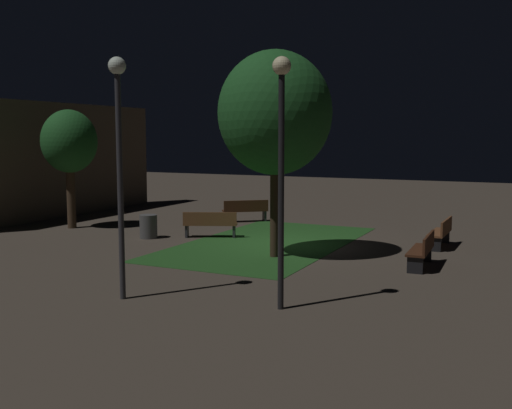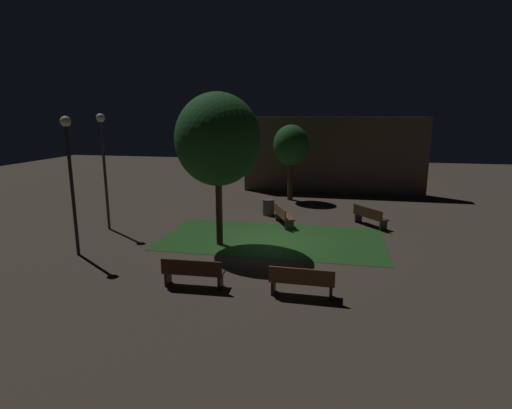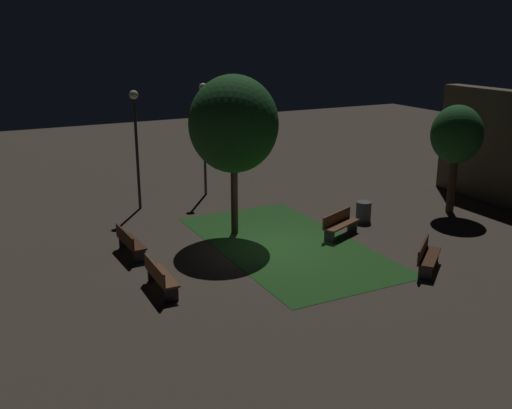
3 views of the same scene
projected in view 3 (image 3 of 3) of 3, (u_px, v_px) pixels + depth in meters
The scene contains 11 objects.
ground_plane at pixel (276, 247), 20.39m from camera, with size 60.00×60.00×0.00m, color #473D33.
grass_lawn at pixel (286, 244), 20.65m from camera, with size 8.88×4.71×0.01m, color #23511E.
bench_corner at pixel (129, 242), 19.55m from camera, with size 1.82×0.55×0.88m.
bench_front_left at pixel (159, 276), 16.86m from camera, with size 1.81×0.50×0.88m.
bench_back_row at pixel (427, 255), 18.36m from camera, with size 1.51×1.70×0.88m.
bench_path_side at pixel (340, 223), 21.38m from camera, with size 1.17×1.84×0.88m.
tree_near_wall at pixel (234, 124), 20.65m from camera, with size 3.16×3.16×5.75m.
tree_back_left at pixel (457, 136), 23.43m from camera, with size 2.03×2.03×4.38m.
lamp_post_near_wall at pixel (204, 121), 25.92m from camera, with size 0.36×0.36×4.98m.
lamp_post_plaza_west at pixel (136, 130), 23.85m from camera, with size 0.36×0.36×4.89m.
trash_bin at pixel (364, 212), 23.03m from camera, with size 0.58×0.58×0.79m, color #4C4C4C.
Camera 3 is at (16.69, -9.33, 7.25)m, focal length 41.55 mm.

